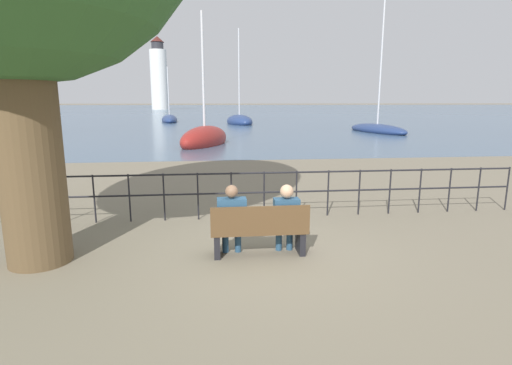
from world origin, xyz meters
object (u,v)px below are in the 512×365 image
(sailboat_2, at_px, (12,131))
(harbor_lighthouse, at_px, (159,76))
(sailboat_3, at_px, (170,120))
(sailboat_4, at_px, (205,139))
(seated_person_left, at_px, (232,217))
(sailboat_0, at_px, (377,129))
(sailboat_5, at_px, (239,121))
(seated_person_right, at_px, (286,215))
(park_bench, at_px, (260,231))

(sailboat_2, xyz_separation_m, harbor_lighthouse, (-1.83, 103.25, 10.24))
(sailboat_3, height_order, sailboat_4, sailboat_4)
(seated_person_left, xyz_separation_m, sailboat_0, (13.66, 26.43, -0.41))
(sailboat_2, height_order, sailboat_5, sailboat_2)
(sailboat_3, xyz_separation_m, sailboat_5, (8.57, -6.44, 0.07))
(sailboat_2, bearing_deg, sailboat_3, 42.38)
(seated_person_right, distance_m, sailboat_3, 46.76)
(sailboat_0, height_order, sailboat_3, sailboat_0)
(park_bench, height_order, harbor_lighthouse, harbor_lighthouse)
(sailboat_0, xyz_separation_m, sailboat_3, (-19.42, 19.85, 0.02))
(sailboat_2, bearing_deg, seated_person_right, -80.55)
(sailboat_0, relative_size, harbor_lighthouse, 0.48)
(seated_person_left, distance_m, sailboat_0, 29.76)
(seated_person_left, bearing_deg, harbor_lighthouse, 97.58)
(park_bench, distance_m, sailboat_2, 29.98)
(seated_person_right, height_order, sailboat_3, sailboat_3)
(sailboat_0, height_order, sailboat_2, sailboat_2)
(park_bench, relative_size, seated_person_left, 1.33)
(seated_person_right, xyz_separation_m, harbor_lighthouse, (-18.04, 128.69, 9.95))
(sailboat_0, relative_size, sailboat_5, 1.01)
(sailboat_3, bearing_deg, sailboat_5, -43.25)
(harbor_lighthouse, bearing_deg, sailboat_3, -82.15)
(seated_person_right, relative_size, sailboat_3, 0.14)
(sailboat_0, bearing_deg, seated_person_right, -125.52)
(sailboat_4, relative_size, sailboat_5, 0.74)
(seated_person_left, xyz_separation_m, sailboat_4, (-0.77, 17.66, -0.32))
(seated_person_left, relative_size, sailboat_5, 0.11)
(seated_person_right, relative_size, sailboat_2, 0.10)
(sailboat_5, bearing_deg, harbor_lighthouse, 91.26)
(seated_person_left, height_order, sailboat_3, sailboat_3)
(park_bench, distance_m, seated_person_left, 0.53)
(park_bench, xyz_separation_m, sailboat_0, (13.20, 26.50, -0.16))
(sailboat_5, bearing_deg, park_bench, -104.74)
(sailboat_3, height_order, harbor_lighthouse, harbor_lighthouse)
(seated_person_right, bearing_deg, park_bench, -170.73)
(park_bench, bearing_deg, sailboat_0, 63.52)
(sailboat_4, bearing_deg, seated_person_right, -61.82)
(park_bench, relative_size, sailboat_4, 0.20)
(park_bench, height_order, sailboat_4, sailboat_4)
(seated_person_left, xyz_separation_m, sailboat_2, (-15.29, 25.44, -0.29))
(harbor_lighthouse, bearing_deg, sailboat_2, -88.98)
(sailboat_3, distance_m, sailboat_4, 29.05)
(sailboat_5, xyz_separation_m, harbor_lighthouse, (-19.92, 88.86, 10.27))
(sailboat_0, relative_size, sailboat_2, 0.88)
(seated_person_right, bearing_deg, sailboat_3, 98.22)
(sailboat_3, bearing_deg, park_bench, -88.67)
(sailboat_0, xyz_separation_m, sailboat_5, (-10.86, 13.41, 0.09))
(seated_person_left, xyz_separation_m, harbor_lighthouse, (-17.12, 128.69, 9.94))
(park_bench, xyz_separation_m, harbor_lighthouse, (-17.58, 128.77, 10.19))
(sailboat_2, height_order, harbor_lighthouse, harbor_lighthouse)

